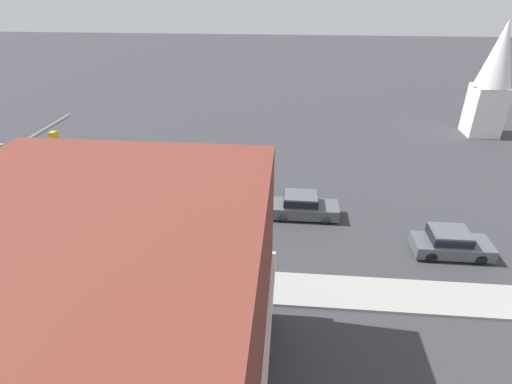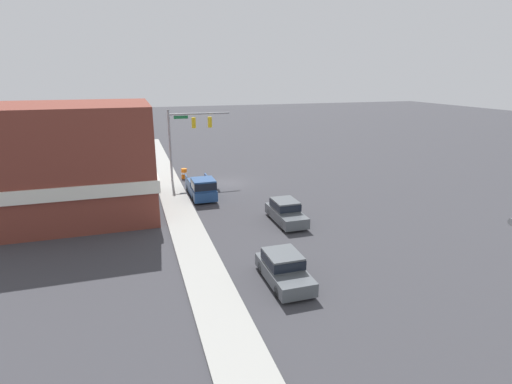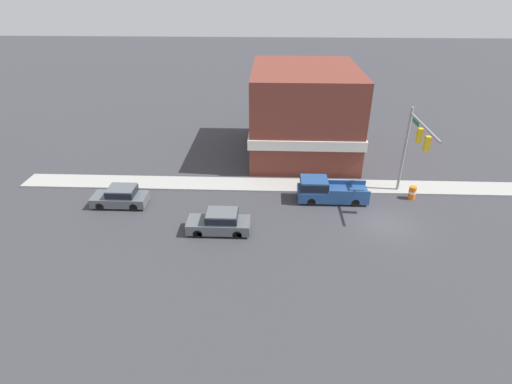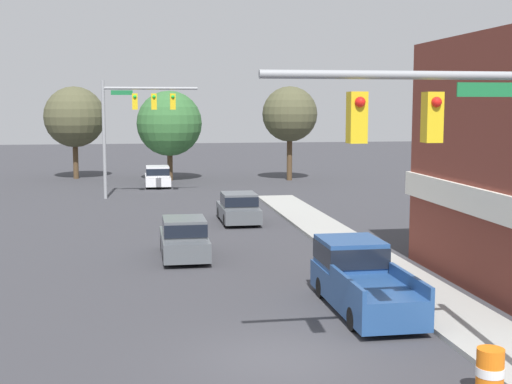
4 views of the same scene
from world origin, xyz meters
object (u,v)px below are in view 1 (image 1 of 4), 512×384
car_lead (303,205)px  construction_barrel (38,246)px  pickup_truck_parked (163,240)px  car_oncoming (451,242)px

car_lead → construction_barrel: bearing=-70.2°
construction_barrel → car_lead: bearing=109.8°
pickup_truck_parked → car_oncoming: bearing=95.1°
car_lead → car_oncoming: bearing=67.6°
car_oncoming → pickup_truck_parked: (1.43, -16.12, 0.12)m
pickup_truck_parked → construction_barrel: pickup_truck_parked is taller
pickup_truck_parked → construction_barrel: (0.58, -7.09, -0.39)m
car_lead → construction_barrel: car_lead is taller
car_lead → pickup_truck_parked: (4.81, -7.90, 0.09)m
car_oncoming → construction_barrel: car_oncoming is taller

